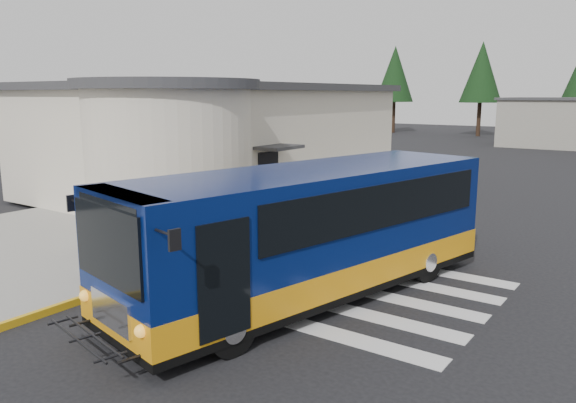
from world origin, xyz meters
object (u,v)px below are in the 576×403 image
Objects in this scene: bollard at (119,261)px; transit_bus at (311,236)px; pedestrian_a at (98,242)px; pedestrian_b at (91,224)px.

transit_bus is at bearing 28.06° from bollard.
transit_bus reaches higher than bollard.
pedestrian_a reaches higher than bollard.
pedestrian_a is 0.76m from bollard.
transit_bus is at bearing -66.75° from pedestrian_a.
transit_bus is 5.15m from pedestrian_a.
pedestrian_b is (-6.50, -1.03, -0.40)m from transit_bus.
pedestrian_a is at bearing 25.21° from pedestrian_b.
transit_bus is 10.83× the size of bollard.
pedestrian_b is at bearing -158.56° from transit_bus.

